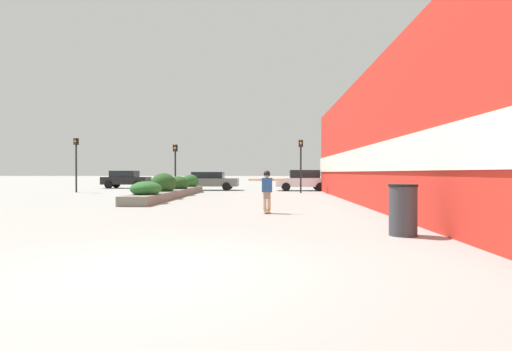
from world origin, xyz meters
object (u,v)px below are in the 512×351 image
at_px(car_leftmost, 210,181).
at_px(car_center_left, 126,179).
at_px(trash_bin, 403,210).
at_px(traffic_light_left, 175,160).
at_px(traffic_light_far_left, 76,156).
at_px(skateboard, 267,211).
at_px(traffic_light_right, 301,157).
at_px(skateboarder, 267,186).
at_px(car_center_right, 303,180).

bearing_deg(car_leftmost, car_center_left, -115.23).
distance_m(trash_bin, traffic_light_left, 19.89).
distance_m(car_leftmost, traffic_light_far_left, 9.47).
bearing_deg(car_leftmost, skateboard, 14.73).
height_order(skateboard, traffic_light_right, traffic_light_right).
relative_size(skateboarder, traffic_light_far_left, 0.36).
distance_m(trash_bin, car_center_right, 21.11).
relative_size(skateboard, traffic_light_left, 0.20).
distance_m(car_center_right, traffic_light_left, 9.49).
height_order(car_center_right, traffic_light_far_left, traffic_light_far_left).
distance_m(skateboard, traffic_light_left, 14.55).
bearing_deg(traffic_light_right, skateboarder, -99.21).
relative_size(skateboarder, car_leftmost, 0.31).
xyz_separation_m(traffic_light_left, traffic_light_right, (8.31, 0.19, 0.18)).
relative_size(traffic_light_left, traffic_light_right, 0.91).
relative_size(skateboard, trash_bin, 0.59).
xyz_separation_m(trash_bin, car_center_left, (-15.25, 25.32, 0.24)).
relative_size(car_center_left, traffic_light_far_left, 1.05).
bearing_deg(car_leftmost, traffic_light_far_left, -66.44).
bearing_deg(trash_bin, car_leftmost, 108.92).
xyz_separation_m(car_leftmost, traffic_light_left, (-1.70, -4.02, 1.46)).
height_order(trash_bin, car_leftmost, car_leftmost).
relative_size(trash_bin, traffic_light_far_left, 0.30).
bearing_deg(skateboarder, skateboard, -117.69).
relative_size(car_center_left, car_center_right, 0.98).
bearing_deg(car_leftmost, traffic_light_right, 59.94).
relative_size(car_center_right, traffic_light_left, 1.23).
bearing_deg(traffic_light_right, traffic_light_left, -178.70).
distance_m(car_center_right, traffic_light_right, 3.69).
bearing_deg(car_leftmost, traffic_light_left, -22.88).
bearing_deg(trash_bin, traffic_light_far_left, 131.67).
bearing_deg(skateboard, car_center_left, 119.60).
height_order(trash_bin, car_center_left, car_center_left).
xyz_separation_m(car_center_right, traffic_light_far_left, (-15.54, -3.19, 1.70)).
bearing_deg(car_center_right, trash_bin, -178.92).
height_order(skateboard, skateboarder, skateboarder).
bearing_deg(car_center_left, traffic_light_far_left, -5.33).
relative_size(skateboarder, car_center_left, 0.34).
xyz_separation_m(trash_bin, car_leftmost, (-7.41, 21.63, 0.19)).
relative_size(skateboarder, traffic_light_left, 0.41).
bearing_deg(car_center_left, trash_bin, 31.05).
relative_size(car_leftmost, traffic_light_right, 1.21).
relative_size(trash_bin, car_center_right, 0.28).
bearing_deg(skateboarder, traffic_light_left, 114.27).
xyz_separation_m(car_center_left, traffic_light_far_left, (-0.69, -7.41, 1.70)).
bearing_deg(car_center_left, car_leftmost, 64.77).
distance_m(skateboard, car_center_right, 16.71).
relative_size(car_leftmost, car_center_right, 1.07).
relative_size(skateboard, car_leftmost, 0.15).
distance_m(car_leftmost, traffic_light_right, 7.82).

